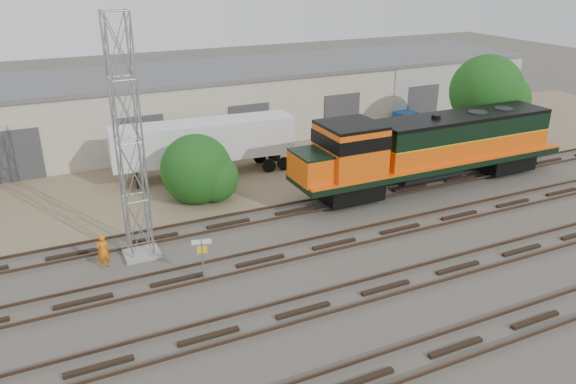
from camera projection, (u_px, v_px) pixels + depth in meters
name	position (u px, v px, depth m)	size (l,w,h in m)	color
ground	(350.00, 258.00, 26.87)	(140.00, 140.00, 0.00)	#47423A
dirt_strip	(239.00, 164.00, 39.41)	(80.00, 16.00, 0.02)	#726047
tracks	(386.00, 288.00, 24.33)	(80.00, 20.40, 0.28)	black
warehouse	(203.00, 103.00, 45.08)	(58.40, 10.40, 5.30)	beige
locomotive	(429.00, 148.00, 34.53)	(18.66, 3.27, 4.49)	black
signal_tower	(129.00, 146.00, 25.15)	(1.67, 1.67, 11.34)	gray
sign_post	(202.00, 252.00, 24.39)	(0.85, 0.27, 2.12)	gray
worker	(103.00, 251.00, 25.83)	(0.60, 0.39, 1.65)	orange
semi_trailer	(208.00, 141.00, 36.59)	(11.99, 3.23, 3.65)	silver
dumpster_blue	(405.00, 121.00, 47.18)	(1.60, 1.50, 1.50)	navy
dumpster_red	(474.00, 107.00, 51.71)	(1.50, 1.40, 1.40)	maroon
tree_mid	(201.00, 172.00, 32.94)	(4.41, 4.20, 4.20)	#382619
tree_east	(491.00, 93.00, 40.50)	(5.52, 5.26, 7.10)	#382619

